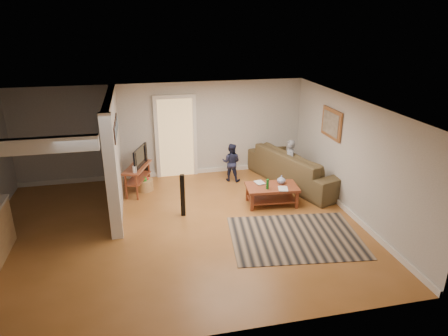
{
  "coord_description": "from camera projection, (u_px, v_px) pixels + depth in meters",
  "views": [
    {
      "loc": [
        -0.62,
        -7.2,
        4.08
      ],
      "look_at": [
        1.04,
        0.39,
        1.1
      ],
      "focal_mm": 32.0,
      "sensor_mm": 36.0,
      "label": 1
    }
  ],
  "objects": [
    {
      "name": "ground",
      "position": [
        178.0,
        229.0,
        8.15
      ],
      "size": [
        7.5,
        7.5,
        0.0
      ],
      "primitive_type": "plane",
      "color": "brown",
      "rests_on": "ground"
    },
    {
      "name": "speaker_right",
      "position": [
        145.0,
        164.0,
        10.3
      ],
      "size": [
        0.12,
        0.12,
        0.99
      ],
      "primitive_type": "cube",
      "rotation": [
        0.0,
        0.0,
        0.31
      ],
      "color": "black",
      "rests_on": "ground"
    },
    {
      "name": "sofa",
      "position": [
        297.0,
        182.0,
        10.42
      ],
      "size": [
        2.03,
        3.15,
        0.86
      ],
      "primitive_type": "imported",
      "rotation": [
        0.0,
        0.0,
        1.9
      ],
      "color": "#4A3C25",
      "rests_on": "ground"
    },
    {
      "name": "toddler",
      "position": [
        231.0,
        180.0,
        10.55
      ],
      "size": [
        0.61,
        0.56,
        1.01
      ],
      "primitive_type": "imported",
      "rotation": [
        0.0,
        0.0,
        2.68
      ],
      "color": "#1D213D",
      "rests_on": "ground"
    },
    {
      "name": "child",
      "position": [
        288.0,
        185.0,
        10.26
      ],
      "size": [
        0.3,
        0.45,
        1.2
      ],
      "primitive_type": "imported",
      "rotation": [
        0.0,
        0.0,
        -1.61
      ],
      "color": "gray",
      "rests_on": "ground"
    },
    {
      "name": "tv_console",
      "position": [
        138.0,
        169.0,
        9.65
      ],
      "size": [
        0.74,
        1.13,
        0.91
      ],
      "rotation": [
        0.0,
        0.0,
        -0.36
      ],
      "color": "maroon",
      "rests_on": "ground"
    },
    {
      "name": "coffee_table",
      "position": [
        272.0,
        190.0,
        9.1
      ],
      "size": [
        1.21,
        0.77,
        0.69
      ],
      "rotation": [
        0.0,
        0.0,
        -0.08
      ],
      "color": "maroon",
      "rests_on": "ground"
    },
    {
      "name": "speaker_left",
      "position": [
        183.0,
        195.0,
        8.54
      ],
      "size": [
        0.11,
        0.11,
        0.95
      ],
      "primitive_type": "cube",
      "rotation": [
        0.0,
        0.0,
        -0.22
      ],
      "color": "black",
      "rests_on": "ground"
    },
    {
      "name": "area_rug",
      "position": [
        295.0,
        237.0,
        7.84
      ],
      "size": [
        2.71,
        2.12,
        0.01
      ],
      "primitive_type": "cube",
      "rotation": [
        0.0,
        0.0,
        -0.12
      ],
      "color": "black",
      "rests_on": "ground"
    },
    {
      "name": "toy_basket",
      "position": [
        145.0,
        184.0,
        9.9
      ],
      "size": [
        0.42,
        0.42,
        0.37
      ],
      "color": "#A68047",
      "rests_on": "ground"
    },
    {
      "name": "room_shell",
      "position": [
        119.0,
        159.0,
        7.81
      ],
      "size": [
        7.54,
        6.02,
        2.52
      ],
      "color": "#AFADA8",
      "rests_on": "ground"
    }
  ]
}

